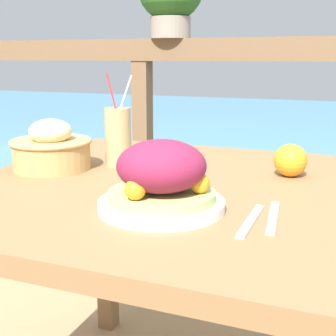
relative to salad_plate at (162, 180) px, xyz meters
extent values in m
cube|color=olive|center=(-0.07, 0.19, -0.08)|extent=(0.95, 0.96, 0.04)
cube|color=olive|center=(-0.48, 0.62, -0.44)|extent=(0.06, 0.06, 0.69)
cube|color=brown|center=(-0.07, 1.04, 0.26)|extent=(2.80, 0.08, 0.09)
cube|color=brown|center=(-0.52, 1.04, -0.29)|extent=(0.07, 0.07, 1.00)
cube|color=teal|center=(-0.07, 3.54, -0.56)|extent=(12.00, 4.00, 0.46)
cylinder|color=white|center=(0.00, 0.00, -0.05)|extent=(0.25, 0.25, 0.02)
cylinder|color=#A8C66B|center=(0.00, 0.00, -0.03)|extent=(0.21, 0.21, 0.02)
ellipsoid|color=maroon|center=(0.00, 0.00, 0.03)|extent=(0.18, 0.18, 0.10)
sphere|color=orange|center=(0.07, 0.01, 0.00)|extent=(0.04, 0.04, 0.04)
sphere|color=orange|center=(-0.02, 0.07, 0.00)|extent=(0.04, 0.04, 0.04)
sphere|color=orange|center=(-0.02, -0.07, 0.00)|extent=(0.04, 0.04, 0.04)
cylinder|color=tan|center=(-0.26, 0.31, 0.02)|extent=(0.07, 0.07, 0.16)
cylinder|color=red|center=(-0.25, 0.30, 0.09)|extent=(0.05, 0.02, 0.22)
cylinder|color=white|center=(-0.26, 0.32, 0.08)|extent=(0.08, 0.02, 0.21)
cylinder|color=tan|center=(-0.41, 0.21, -0.02)|extent=(0.21, 0.21, 0.08)
torus|color=tan|center=(-0.41, 0.21, 0.01)|extent=(0.22, 0.22, 0.01)
ellipsoid|color=beige|center=(-0.41, 0.21, 0.04)|extent=(0.11, 0.11, 0.07)
cylinder|color=gray|center=(-0.39, 1.04, 0.35)|extent=(0.16, 0.16, 0.09)
cube|color=silver|center=(0.18, 0.00, -0.06)|extent=(0.02, 0.18, 0.00)
cube|color=silver|center=(0.21, 0.03, -0.06)|extent=(0.04, 0.18, 0.00)
sphere|color=orange|center=(0.20, 0.36, -0.02)|extent=(0.08, 0.08, 0.08)
camera|label=1|loc=(0.34, -0.81, 0.23)|focal=50.00mm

